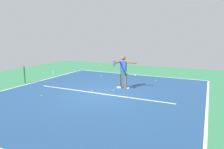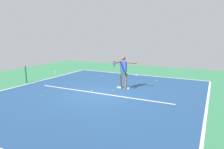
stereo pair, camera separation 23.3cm
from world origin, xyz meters
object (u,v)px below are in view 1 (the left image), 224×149
(tennis_player, at_px, (123,70))
(tennis_ball_centre_court, at_px, (92,91))
(tennis_ball_by_baseline, at_px, (156,81))
(tennis_ball_far_corner, at_px, (42,96))
(net_post, at_px, (24,75))
(tennis_ball_by_sideline, at_px, (101,76))
(water_bottle, at_px, (53,72))
(tennis_ball_near_player, at_px, (114,90))

(tennis_player, bearing_deg, tennis_ball_centre_court, 42.66)
(tennis_ball_by_baseline, relative_size, tennis_ball_far_corner, 1.00)
(tennis_ball_centre_court, bearing_deg, tennis_ball_by_baseline, -120.94)
(tennis_player, relative_size, tennis_ball_far_corner, 27.96)
(net_post, relative_size, tennis_ball_by_baseline, 16.21)
(tennis_ball_by_sideline, relative_size, tennis_ball_far_corner, 1.00)
(water_bottle, bearing_deg, tennis_ball_by_baseline, -173.53)
(net_post, xyz_separation_m, tennis_ball_by_sideline, (-3.22, -4.11, -0.50))
(tennis_ball_far_corner, relative_size, water_bottle, 0.30)
(tennis_ball_by_baseline, xyz_separation_m, tennis_ball_near_player, (1.45, 3.45, 0.00))
(tennis_ball_by_sideline, distance_m, tennis_ball_centre_court, 4.30)
(tennis_ball_centre_court, distance_m, water_bottle, 6.32)
(tennis_ball_centre_court, xyz_separation_m, tennis_ball_near_player, (-0.98, -0.61, 0.00))
(tennis_ball_far_corner, bearing_deg, water_bottle, -53.47)
(tennis_ball_centre_court, xyz_separation_m, water_bottle, (5.47, -3.16, 0.08))
(tennis_ball_near_player, xyz_separation_m, water_bottle, (6.45, -2.55, 0.08))
(tennis_ball_by_sideline, height_order, water_bottle, water_bottle)
(net_post, bearing_deg, tennis_ball_near_player, -172.78)
(net_post, height_order, tennis_ball_by_sideline, net_post)
(tennis_ball_by_baseline, bearing_deg, tennis_ball_near_player, 67.15)
(tennis_ball_far_corner, distance_m, tennis_ball_centre_court, 2.55)
(net_post, xyz_separation_m, tennis_ball_centre_court, (-4.85, -0.13, -0.50))
(net_post, bearing_deg, tennis_player, -166.65)
(tennis_ball_by_sideline, bearing_deg, net_post, 51.98)
(tennis_ball_by_sideline, xyz_separation_m, tennis_ball_centre_court, (-1.63, 3.98, 0.00))
(water_bottle, bearing_deg, tennis_ball_centre_court, 149.98)
(net_post, relative_size, water_bottle, 4.86)
(tennis_ball_far_corner, xyz_separation_m, tennis_ball_centre_court, (-1.76, -1.85, 0.00))
(tennis_ball_by_baseline, distance_m, tennis_ball_by_sideline, 4.07)
(tennis_ball_by_sideline, xyz_separation_m, tennis_ball_far_corner, (0.12, 5.84, 0.00))
(net_post, xyz_separation_m, tennis_ball_by_baseline, (-7.28, -4.19, -0.50))
(tennis_ball_by_sideline, relative_size, tennis_ball_centre_court, 1.00)
(net_post, height_order, tennis_player, tennis_player)
(tennis_player, xyz_separation_m, water_bottle, (6.71, -1.85, -0.97))
(tennis_ball_far_corner, xyz_separation_m, tennis_ball_near_player, (-2.73, -2.46, 0.00))
(tennis_ball_by_baseline, height_order, tennis_ball_near_player, same)
(tennis_ball_by_baseline, bearing_deg, tennis_ball_by_sideline, 1.05)
(tennis_ball_by_sideline, height_order, tennis_ball_centre_court, same)
(tennis_ball_by_sideline, xyz_separation_m, water_bottle, (3.84, 0.82, 0.08))
(tennis_ball_far_corner, distance_m, tennis_ball_near_player, 3.68)
(tennis_ball_centre_court, relative_size, tennis_ball_near_player, 1.00)
(tennis_ball_by_baseline, relative_size, water_bottle, 0.30)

